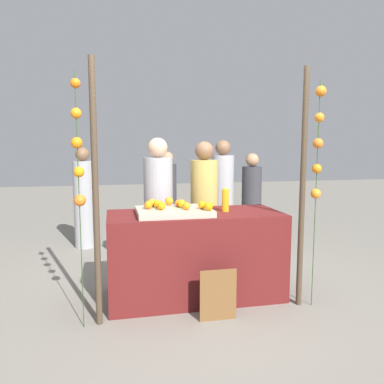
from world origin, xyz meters
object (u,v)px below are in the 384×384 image
at_px(stall_counter, 195,255).
at_px(vendor_right, 204,214).
at_px(juice_bottle, 225,200).
at_px(chalkboard_sign, 218,295).
at_px(orange_0, 202,205).
at_px(vendor_left, 158,215).
at_px(orange_1, 187,206).

xyz_separation_m(stall_counter, vendor_right, (0.26, 0.63, 0.32)).
distance_m(juice_bottle, vendor_right, 0.68).
bearing_deg(stall_counter, chalkboard_sign, -81.69).
height_order(orange_0, vendor_left, vendor_left).
bearing_deg(juice_bottle, vendor_left, 137.80).
height_order(stall_counter, orange_1, orange_1).
bearing_deg(orange_0, chalkboard_sign, -84.43).
xyz_separation_m(orange_0, juice_bottle, (0.29, 0.15, 0.02)).
bearing_deg(vendor_left, orange_0, -64.21).
bearing_deg(vendor_right, chalkboard_sign, -98.00).
relative_size(orange_1, juice_bottle, 0.30).
bearing_deg(vendor_left, orange_1, -75.55).
distance_m(vendor_left, vendor_right, 0.57).
distance_m(stall_counter, vendor_left, 0.75).
bearing_deg(orange_0, juice_bottle, 26.78).
bearing_deg(chalkboard_sign, vendor_left, 108.64).
distance_m(orange_1, vendor_right, 0.90).
relative_size(orange_0, vendor_left, 0.05).
bearing_deg(juice_bottle, stall_counter, -178.37).
height_order(juice_bottle, chalkboard_sign, juice_bottle).
relative_size(orange_0, vendor_right, 0.05).
bearing_deg(stall_counter, vendor_right, 67.90).
bearing_deg(chalkboard_sign, stall_counter, 98.31).
xyz_separation_m(stall_counter, juice_bottle, (0.33, 0.01, 0.57)).
distance_m(orange_0, vendor_right, 0.83).
xyz_separation_m(juice_bottle, vendor_right, (-0.08, 0.62, -0.26)).
distance_m(orange_0, vendor_left, 0.84).
bearing_deg(vendor_right, stall_counter, -112.10).
distance_m(orange_0, chalkboard_sign, 0.89).
bearing_deg(juice_bottle, orange_0, -153.22).
relative_size(orange_0, chalkboard_sign, 0.17).
relative_size(orange_0, juice_bottle, 0.33).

